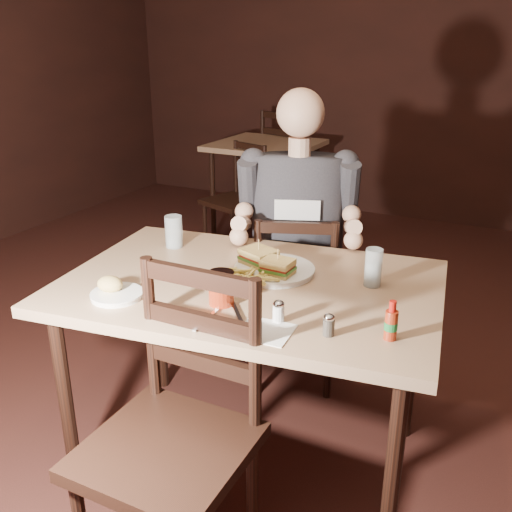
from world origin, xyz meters
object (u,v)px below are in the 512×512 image
at_px(chair_near, 167,450).
at_px(side_plate, 117,296).
at_px(bg_table, 266,154).
at_px(syrup_dispenser, 221,288).
at_px(dinner_plate, 274,271).
at_px(chair_far, 296,297).
at_px(bg_chair_near, 233,201).
at_px(glass_right, 373,268).
at_px(bg_chair_far, 292,164).
at_px(hot_sauce, 391,320).
at_px(main_table, 250,300).
at_px(glass_left, 174,232).
at_px(diner, 298,201).

distance_m(chair_near, side_plate, 0.54).
bearing_deg(bg_table, syrup_dispenser, -66.64).
bearing_deg(dinner_plate, side_plate, -131.52).
relative_size(chair_far, bg_chair_near, 1.04).
height_order(dinner_plate, glass_right, glass_right).
relative_size(bg_table, glass_right, 5.98).
distance_m(bg_table, chair_near, 3.36).
height_order(bg_table, bg_chair_far, bg_chair_far).
relative_size(bg_table, hot_sauce, 6.73).
height_order(dinner_plate, side_plate, dinner_plate).
relative_size(main_table, bg_table, 1.77).
xyz_separation_m(bg_chair_near, syrup_dispenser, (1.19, -2.19, 0.41)).
distance_m(glass_left, hot_sauce, 1.05).
height_order(dinner_plate, hot_sauce, hot_sauce).
xyz_separation_m(chair_near, bg_chair_far, (-1.22, 3.68, 0.00)).
relative_size(bg_chair_near, side_plate, 4.91).
bearing_deg(side_plate, bg_chair_near, 110.25).
xyz_separation_m(glass_left, side_plate, (0.11, -0.49, -0.06)).
bearing_deg(chair_near, glass_right, 63.70).
xyz_separation_m(chair_far, chair_near, (0.12, -1.20, 0.05)).
xyz_separation_m(diner, side_plate, (-0.27, -0.89, -0.14)).
xyz_separation_m(main_table, chair_far, (-0.08, 0.62, -0.27)).
bearing_deg(glass_right, glass_left, 179.08).
xyz_separation_m(bg_chair_far, syrup_dispenser, (1.19, -3.29, 0.34)).
bearing_deg(glass_left, main_table, -21.94).
bearing_deg(bg_chair_far, bg_chair_near, 104.59).
height_order(bg_chair_near, glass_right, glass_right).
distance_m(chair_far, diner, 0.49).
height_order(main_table, diner, diner).
height_order(diner, glass_left, diner).
bearing_deg(main_table, side_plate, -136.45).
distance_m(chair_near, bg_chair_near, 2.85).
xyz_separation_m(main_table, chair_near, (0.04, -0.58, -0.21)).
bearing_deg(diner, chair_far, 90.00).
bearing_deg(diner, main_table, -104.84).
height_order(bg_chair_far, syrup_dispenser, bg_chair_far).
relative_size(dinner_plate, glass_left, 2.20).
distance_m(main_table, glass_right, 0.45).
distance_m(chair_near, hot_sauce, 0.74).
bearing_deg(diner, dinner_plate, -98.09).
bearing_deg(chair_near, bg_chair_far, 107.76).
relative_size(diner, glass_left, 7.17).
xyz_separation_m(bg_chair_far, diner, (1.12, -2.52, 0.43)).
distance_m(chair_near, bg_chair_far, 3.87).
bearing_deg(diner, chair_near, -106.28).
xyz_separation_m(bg_chair_near, side_plate, (0.85, -2.31, 0.36)).
bearing_deg(glass_right, main_table, -157.35).
relative_size(main_table, diner, 1.52).
height_order(bg_table, side_plate, side_plate).
bearing_deg(side_plate, chair_far, 75.11).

